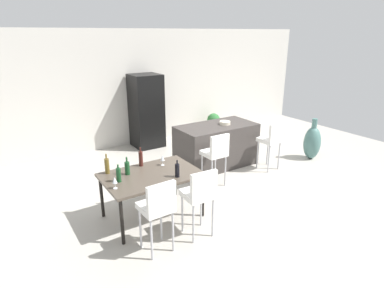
# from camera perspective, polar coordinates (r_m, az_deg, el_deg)

# --- Properties ---
(ground_plane) EXTENTS (10.00, 10.00, 0.00)m
(ground_plane) POSITION_cam_1_polar(r_m,az_deg,el_deg) (6.67, 6.04, -5.97)
(ground_plane) COLOR #ADA89E
(back_wall) EXTENTS (10.00, 0.12, 2.90)m
(back_wall) POSITION_cam_1_polar(r_m,az_deg,el_deg) (8.80, -6.69, 10.05)
(back_wall) COLOR beige
(back_wall) RESTS_ON ground_plane
(kitchen_island) EXTENTS (1.72, 0.89, 0.92)m
(kitchen_island) POSITION_cam_1_polar(r_m,az_deg,el_deg) (7.12, 4.28, -0.24)
(kitchen_island) COLOR #383330
(kitchen_island) RESTS_ON ground_plane
(bar_chair_left) EXTENTS (0.40, 0.40, 1.05)m
(bar_chair_left) POSITION_cam_1_polar(r_m,az_deg,el_deg) (6.06, 4.24, -1.37)
(bar_chair_left) COLOR white
(bar_chair_left) RESTS_ON ground_plane
(bar_chair_middle) EXTENTS (0.42, 0.42, 1.05)m
(bar_chair_middle) POSITION_cam_1_polar(r_m,az_deg,el_deg) (7.00, 13.86, 0.95)
(bar_chair_middle) COLOR white
(bar_chair_middle) RESTS_ON ground_plane
(dining_table) EXTENTS (1.47, 0.98, 0.74)m
(dining_table) POSITION_cam_1_polar(r_m,az_deg,el_deg) (5.08, -7.14, -5.87)
(dining_table) COLOR #4C4238
(dining_table) RESTS_ON ground_plane
(dining_chair_near) EXTENTS (0.41, 0.41, 1.05)m
(dining_chair_near) POSITION_cam_1_polar(r_m,az_deg,el_deg) (4.26, -6.04, -10.72)
(dining_chair_near) COLOR white
(dining_chair_near) RESTS_ON ground_plane
(dining_chair_far) EXTENTS (0.42, 0.42, 1.05)m
(dining_chair_far) POSITION_cam_1_polar(r_m,az_deg,el_deg) (4.55, 1.38, -8.55)
(dining_chair_far) COLOR white
(dining_chair_far) RESTS_ON ground_plane
(wine_bottle_far) EXTENTS (0.07, 0.07, 0.32)m
(wine_bottle_far) POSITION_cam_1_polar(r_m,az_deg,el_deg) (5.33, -8.99, -2.52)
(wine_bottle_far) COLOR #471E19
(wine_bottle_far) RESTS_ON dining_table
(wine_bottle_left) EXTENTS (0.07, 0.07, 0.27)m
(wine_bottle_left) POSITION_cam_1_polar(r_m,az_deg,el_deg) (4.84, -12.78, -5.29)
(wine_bottle_left) COLOR #194723
(wine_bottle_left) RESTS_ON dining_table
(wine_bottle_right) EXTENTS (0.08, 0.08, 0.28)m
(wine_bottle_right) POSITION_cam_1_polar(r_m,az_deg,el_deg) (5.06, -11.32, -4.13)
(wine_bottle_right) COLOR #194723
(wine_bottle_right) RESTS_ON dining_table
(wine_bottle_near) EXTENTS (0.07, 0.07, 0.32)m
(wine_bottle_near) POSITION_cam_1_polar(r_m,az_deg,el_deg) (5.16, -14.72, -3.72)
(wine_bottle_near) COLOR brown
(wine_bottle_near) RESTS_ON dining_table
(wine_bottle_end) EXTENTS (0.07, 0.07, 0.27)m
(wine_bottle_end) POSITION_cam_1_polar(r_m,az_deg,el_deg) (4.88, -2.62, -4.62)
(wine_bottle_end) COLOR black
(wine_bottle_end) RESTS_ON dining_table
(wine_glass_middle) EXTENTS (0.07, 0.07, 0.17)m
(wine_glass_middle) POSITION_cam_1_polar(r_m,az_deg,el_deg) (5.31, -5.21, -2.49)
(wine_glass_middle) COLOR silver
(wine_glass_middle) RESTS_ON dining_table
(wine_glass_corner) EXTENTS (0.07, 0.07, 0.17)m
(wine_glass_corner) POSITION_cam_1_polar(r_m,az_deg,el_deg) (4.65, -13.43, -6.24)
(wine_glass_corner) COLOR silver
(wine_glass_corner) RESTS_ON dining_table
(refrigerator) EXTENTS (0.72, 0.68, 1.84)m
(refrigerator) POSITION_cam_1_polar(r_m,az_deg,el_deg) (8.32, -8.01, 5.75)
(refrigerator) COLOR black
(refrigerator) RESTS_ON ground_plane
(fruit_bowl) EXTENTS (0.23, 0.23, 0.07)m
(fruit_bowl) POSITION_cam_1_polar(r_m,az_deg,el_deg) (7.05, 5.81, 3.72)
(fruit_bowl) COLOR beige
(fruit_bowl) RESTS_ON kitchen_island
(floor_vase) EXTENTS (0.38, 0.38, 0.96)m
(floor_vase) POSITION_cam_1_polar(r_m,az_deg,el_deg) (8.00, 20.36, 0.26)
(floor_vase) COLOR #47706B
(floor_vase) RESTS_ON ground_plane
(potted_plant) EXTENTS (0.38, 0.38, 0.58)m
(potted_plant) POSITION_cam_1_polar(r_m,az_deg,el_deg) (9.51, 3.81, 3.96)
(potted_plant) COLOR #996B4C
(potted_plant) RESTS_ON ground_plane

